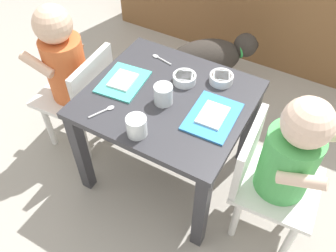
# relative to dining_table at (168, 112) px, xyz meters

# --- Properties ---
(ground_plane) EXTENTS (7.00, 7.00, 0.00)m
(ground_plane) POSITION_rel_dining_table_xyz_m (0.00, 0.00, -0.37)
(ground_plane) COLOR #9E998E
(dining_table) EXTENTS (0.59, 0.53, 0.46)m
(dining_table) POSITION_rel_dining_table_xyz_m (0.00, 0.00, 0.00)
(dining_table) COLOR #333338
(dining_table) RESTS_ON ground
(seated_child_left) EXTENTS (0.30, 0.30, 0.70)m
(seated_child_left) POSITION_rel_dining_table_xyz_m (-0.46, -0.02, 0.06)
(seated_child_left) COLOR white
(seated_child_left) RESTS_ON ground
(seated_child_right) EXTENTS (0.30, 0.30, 0.68)m
(seated_child_right) POSITION_rel_dining_table_xyz_m (0.46, -0.04, 0.05)
(seated_child_right) COLOR white
(seated_child_right) RESTS_ON ground
(dog) EXTENTS (0.42, 0.40, 0.34)m
(dog) POSITION_rel_dining_table_xyz_m (-0.08, 0.57, -0.15)
(dog) COLOR #332D28
(dog) RESTS_ON ground
(food_tray_left) EXTENTS (0.17, 0.20, 0.02)m
(food_tray_left) POSITION_rel_dining_table_xyz_m (-0.18, -0.02, 0.09)
(food_tray_left) COLOR #4CC6BC
(food_tray_left) RESTS_ON dining_table
(food_tray_right) EXTENTS (0.16, 0.21, 0.02)m
(food_tray_right) POSITION_rel_dining_table_xyz_m (0.18, -0.02, 0.09)
(food_tray_right) COLOR #388CD8
(food_tray_right) RESTS_ON dining_table
(water_cup_left) EXTENTS (0.07, 0.07, 0.07)m
(water_cup_left) POSITION_rel_dining_table_xyz_m (-0.00, -0.20, 0.11)
(water_cup_left) COLOR white
(water_cup_left) RESTS_ON dining_table
(water_cup_right) EXTENTS (0.07, 0.07, 0.07)m
(water_cup_right) POSITION_rel_dining_table_xyz_m (0.00, -0.03, 0.11)
(water_cup_right) COLOR white
(water_cup_right) RESTS_ON dining_table
(veggie_bowl_near) EXTENTS (0.09, 0.09, 0.03)m
(veggie_bowl_near) POSITION_rel_dining_table_xyz_m (0.01, 0.10, 0.10)
(veggie_bowl_near) COLOR white
(veggie_bowl_near) RESTS_ON dining_table
(cereal_bowl_left_side) EXTENTS (0.09, 0.09, 0.03)m
(cereal_bowl_left_side) POSITION_rel_dining_table_xyz_m (0.13, 0.17, 0.10)
(cereal_bowl_left_side) COLOR white
(cereal_bowl_left_side) RESTS_ON dining_table
(spoon_by_left_tray) EXTENTS (0.10, 0.03, 0.01)m
(spoon_by_left_tray) POSITION_rel_dining_table_xyz_m (-0.14, 0.18, 0.08)
(spoon_by_left_tray) COLOR silver
(spoon_by_left_tray) RESTS_ON dining_table
(spoon_by_right_tray) EXTENTS (0.06, 0.09, 0.01)m
(spoon_by_right_tray) POSITION_rel_dining_table_xyz_m (-0.16, -0.18, 0.08)
(spoon_by_right_tray) COLOR silver
(spoon_by_right_tray) RESTS_ON dining_table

